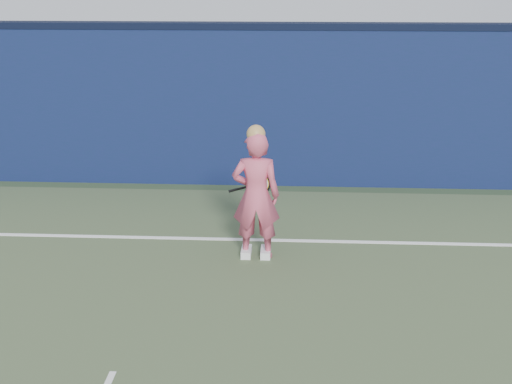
{
  "coord_description": "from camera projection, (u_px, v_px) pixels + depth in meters",
  "views": [
    {
      "loc": [
        1.51,
        -3.74,
        3.33
      ],
      "look_at": [
        1.12,
        3.52,
        0.84
      ],
      "focal_mm": 45.0,
      "sensor_mm": 36.0,
      "label": 1
    }
  ],
  "objects": [
    {
      "name": "player",
      "position": [
        256.0,
        195.0,
        7.69
      ],
      "size": [
        0.58,
        0.38,
        1.66
      ],
      "rotation": [
        0.0,
        0.0,
        3.14
      ],
      "color": "#CD4F6B",
      "rests_on": "ground"
    },
    {
      "name": "backstop_wall",
      "position": [
        197.0,
        108.0,
        10.42
      ],
      "size": [
        24.0,
        0.4,
        2.5
      ],
      "primitive_type": "cube",
      "color": "#0E1C3D",
      "rests_on": "ground"
    },
    {
      "name": "wall_cap",
      "position": [
        194.0,
        26.0,
        10.0
      ],
      "size": [
        24.0,
        0.42,
        0.1
      ],
      "primitive_type": "cube",
      "color": "black",
      "rests_on": "backstop_wall"
    },
    {
      "name": "racket",
      "position": [
        258.0,
        185.0,
        8.11
      ],
      "size": [
        0.55,
        0.13,
        0.29
      ],
      "rotation": [
        0.0,
        0.0,
        -0.08
      ],
      "color": "black",
      "rests_on": "ground"
    }
  ]
}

